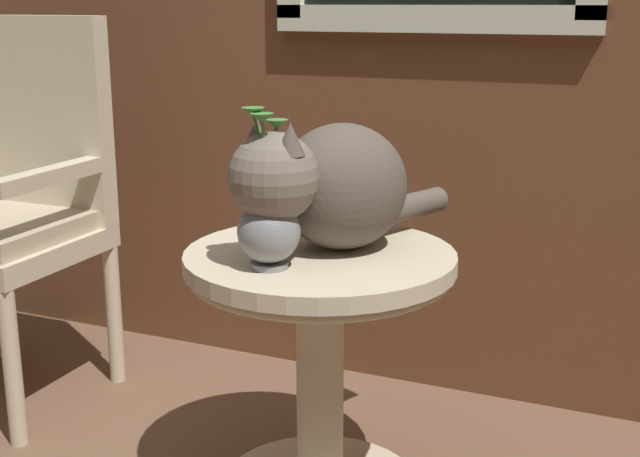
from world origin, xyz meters
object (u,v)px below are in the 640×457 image
(wicker_side_table, at_px, (320,335))
(cat, at_px, (330,185))
(wicker_chair, at_px, (11,196))
(pewter_vase_with_ivy, at_px, (269,221))

(wicker_side_table, xyz_separation_m, cat, (0.01, 0.02, 0.32))
(wicker_side_table, distance_m, cat, 0.32)
(wicker_chair, distance_m, cat, 1.05)
(wicker_side_table, bearing_deg, pewter_vase_with_ivy, -108.76)
(pewter_vase_with_ivy, bearing_deg, cat, 68.46)
(pewter_vase_with_ivy, bearing_deg, wicker_chair, 160.57)
(wicker_chair, xyz_separation_m, pewter_vase_with_ivy, (0.96, -0.34, 0.11))
(wicker_side_table, height_order, cat, cat)
(pewter_vase_with_ivy, bearing_deg, wicker_side_table, 71.24)
(wicker_chair, height_order, cat, wicker_chair)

